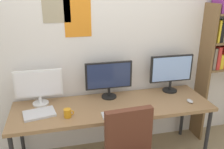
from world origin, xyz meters
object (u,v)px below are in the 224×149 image
object	(u,v)px
coffee_mug	(68,113)
laptop_closed	(39,114)
monitor_center	(109,78)
computer_mouse	(190,101)
monitor_left	(39,86)
keyboard_main	(118,114)
desk	(113,109)
monitor_right	(171,71)

from	to	relation	value
coffee_mug	laptop_closed	bearing A→B (deg)	157.86
monitor_center	laptop_closed	distance (m)	0.87
monitor_center	computer_mouse	size ratio (longest dim) A/B	5.80
monitor_left	laptop_closed	world-z (taller)	monitor_left
computer_mouse	laptop_closed	bearing A→B (deg)	176.59
monitor_left	laptop_closed	size ratio (longest dim) A/B	1.62
keyboard_main	computer_mouse	size ratio (longest dim) A/B	3.55
desk	monitor_center	bearing A→B (deg)	90.00
desk	monitor_right	world-z (taller)	monitor_right
computer_mouse	coffee_mug	xyz separation A→B (m)	(-1.40, -0.02, 0.03)
desk	laptop_closed	bearing A→B (deg)	-177.49
laptop_closed	monitor_center	bearing A→B (deg)	5.83
monitor_center	laptop_closed	bearing A→B (deg)	-162.85
desk	monitor_right	bearing A→B (deg)	14.93
desk	computer_mouse	world-z (taller)	computer_mouse
monitor_left	monitor_right	world-z (taller)	monitor_right
desk	computer_mouse	size ratio (longest dim) A/B	23.26
desk	keyboard_main	world-z (taller)	keyboard_main
keyboard_main	coffee_mug	bearing A→B (deg)	171.44
monitor_left	keyboard_main	bearing A→B (deg)	-29.04
coffee_mug	keyboard_main	bearing A→B (deg)	-8.56
coffee_mug	computer_mouse	bearing A→B (deg)	0.72
monitor_left	keyboard_main	size ratio (longest dim) A/B	1.53
monitor_left	laptop_closed	bearing A→B (deg)	-91.22
monitor_left	monitor_right	distance (m)	1.59
monitor_center	coffee_mug	size ratio (longest dim) A/B	5.25
monitor_left	coffee_mug	size ratio (longest dim) A/B	4.91
monitor_center	monitor_right	world-z (taller)	monitor_right
monitor_right	keyboard_main	bearing A→B (deg)	-150.95
desk	keyboard_main	xyz separation A→B (m)	(0.00, -0.23, 0.06)
monitor_center	monitor_right	bearing A→B (deg)	0.00
monitor_left	monitor_center	world-z (taller)	monitor_center
monitor_left	keyboard_main	world-z (taller)	monitor_left
monitor_right	coffee_mug	size ratio (longest dim) A/B	5.20
desk	monitor_right	size ratio (longest dim) A/B	4.05
desk	coffee_mug	distance (m)	0.54
monitor_right	keyboard_main	distance (m)	0.95
monitor_center	keyboard_main	world-z (taller)	monitor_center
monitor_center	monitor_right	xyz separation A→B (m)	(0.80, 0.00, 0.02)
monitor_left	keyboard_main	distance (m)	0.94
computer_mouse	keyboard_main	bearing A→B (deg)	-173.89
desk	monitor_right	distance (m)	0.89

